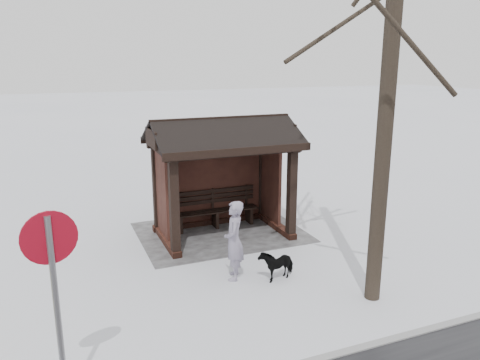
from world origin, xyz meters
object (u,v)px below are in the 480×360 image
(bus_shelter, at_px, (220,153))
(road_sign, at_px, (53,271))
(pedestrian, at_px, (234,240))
(dog, at_px, (277,263))

(bus_shelter, height_order, road_sign, bus_shelter)
(bus_shelter, bearing_deg, pedestrian, 75.91)
(pedestrian, bearing_deg, bus_shelter, -171.34)
(dog, xyz_separation_m, road_sign, (4.24, 2.24, 1.57))
(bus_shelter, distance_m, pedestrian, 2.97)
(pedestrian, bearing_deg, dog, 90.40)
(bus_shelter, relative_size, dog, 4.68)
(road_sign, bearing_deg, dog, -162.71)
(road_sign, bearing_deg, pedestrian, -153.58)
(pedestrian, height_order, road_sign, road_sign)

